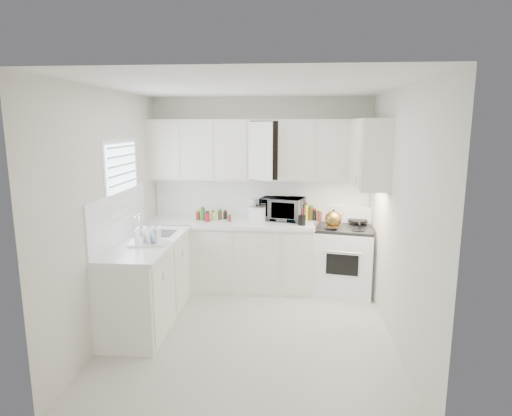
# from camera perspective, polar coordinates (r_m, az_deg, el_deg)

# --- Properties ---
(floor) EXTENTS (3.20, 3.20, 0.00)m
(floor) POSITION_cam_1_polar(r_m,az_deg,el_deg) (4.94, -0.67, -15.98)
(floor) COLOR beige
(floor) RESTS_ON ground
(ceiling) EXTENTS (3.20, 3.20, 0.00)m
(ceiling) POSITION_cam_1_polar(r_m,az_deg,el_deg) (4.42, -0.74, 15.68)
(ceiling) COLOR white
(ceiling) RESTS_ON ground
(wall_back) EXTENTS (3.00, 0.00, 3.00)m
(wall_back) POSITION_cam_1_polar(r_m,az_deg,el_deg) (6.07, 0.67, 2.06)
(wall_back) COLOR silver
(wall_back) RESTS_ON ground
(wall_front) EXTENTS (3.00, 0.00, 3.00)m
(wall_front) POSITION_cam_1_polar(r_m,az_deg,el_deg) (2.96, -3.54, -7.42)
(wall_front) COLOR silver
(wall_front) RESTS_ON ground
(wall_left) EXTENTS (0.00, 3.20, 3.20)m
(wall_left) POSITION_cam_1_polar(r_m,az_deg,el_deg) (4.87, -18.57, -0.71)
(wall_left) COLOR silver
(wall_left) RESTS_ON ground
(wall_right) EXTENTS (0.00, 3.20, 3.20)m
(wall_right) POSITION_cam_1_polar(r_m,az_deg,el_deg) (4.62, 18.18, -1.30)
(wall_right) COLOR silver
(wall_right) RESTS_ON ground
(window_blinds) EXTENTS (0.06, 0.96, 1.06)m
(window_blinds) POSITION_cam_1_polar(r_m,az_deg,el_deg) (5.14, -17.02, 2.80)
(window_blinds) COLOR white
(window_blinds) RESTS_ON wall_left
(lower_cabinets_back) EXTENTS (2.22, 0.60, 0.90)m
(lower_cabinets_back) POSITION_cam_1_polar(r_m,az_deg,el_deg) (6.01, -3.28, -6.37)
(lower_cabinets_back) COLOR silver
(lower_cabinets_back) RESTS_ON floor
(lower_cabinets_left) EXTENTS (0.60, 1.60, 0.90)m
(lower_cabinets_left) POSITION_cam_1_polar(r_m,az_deg,el_deg) (5.17, -14.02, -9.59)
(lower_cabinets_left) COLOR silver
(lower_cabinets_left) RESTS_ON floor
(countertop_back) EXTENTS (2.24, 0.64, 0.05)m
(countertop_back) POSITION_cam_1_polar(r_m,az_deg,el_deg) (5.88, -3.34, -1.98)
(countertop_back) COLOR silver
(countertop_back) RESTS_ON lower_cabinets_back
(countertop_left) EXTENTS (0.64, 1.62, 0.05)m
(countertop_left) POSITION_cam_1_polar(r_m,az_deg,el_deg) (5.03, -14.16, -4.51)
(countertop_left) COLOR silver
(countertop_left) RESTS_ON lower_cabinets_left
(backsplash_back) EXTENTS (2.98, 0.02, 0.55)m
(backsplash_back) POSITION_cam_1_polar(r_m,az_deg,el_deg) (6.07, 0.66, 1.34)
(backsplash_back) COLOR white
(backsplash_back) RESTS_ON wall_back
(backsplash_left) EXTENTS (0.02, 1.60, 0.55)m
(backsplash_left) POSITION_cam_1_polar(r_m,az_deg,el_deg) (5.06, -17.54, -1.09)
(backsplash_left) COLOR white
(backsplash_left) RESTS_ON wall_left
(upper_cabinets_back) EXTENTS (3.00, 0.33, 0.80)m
(upper_cabinets_back) POSITION_cam_1_polar(r_m,az_deg,el_deg) (5.88, 0.57, 3.74)
(upper_cabinets_back) COLOR silver
(upper_cabinets_back) RESTS_ON wall_back
(upper_cabinets_right) EXTENTS (0.33, 0.90, 0.80)m
(upper_cabinets_right) POSITION_cam_1_polar(r_m,az_deg,el_deg) (5.34, 14.56, 2.66)
(upper_cabinets_right) COLOR silver
(upper_cabinets_right) RESTS_ON wall_right
(sink) EXTENTS (0.42, 0.38, 0.30)m
(sink) POSITION_cam_1_polar(r_m,az_deg,el_deg) (5.31, -13.04, -2.02)
(sink) COLOR gray
(sink) RESTS_ON countertop_left
(stove) EXTENTS (0.86, 0.75, 1.15)m
(stove) POSITION_cam_1_polar(r_m,az_deg,el_deg) (5.93, 11.55, -5.53)
(stove) COLOR white
(stove) RESTS_ON floor
(tea_kettle) EXTENTS (0.32, 0.30, 0.24)m
(tea_kettle) POSITION_cam_1_polar(r_m,az_deg,el_deg) (5.64, 10.11, -1.26)
(tea_kettle) COLOR olive
(tea_kettle) RESTS_ON stove
(frying_pan) EXTENTS (0.28, 0.45, 0.04)m
(frying_pan) POSITION_cam_1_polar(r_m,az_deg,el_deg) (6.02, 13.21, -1.56)
(frying_pan) COLOR black
(frying_pan) RESTS_ON stove
(microwave) EXTENTS (0.62, 0.45, 0.38)m
(microwave) POSITION_cam_1_polar(r_m,az_deg,el_deg) (5.93, 3.49, 0.25)
(microwave) COLOR gray
(microwave) RESTS_ON countertop_back
(rice_cooker) EXTENTS (0.24, 0.24, 0.23)m
(rice_cooker) POSITION_cam_1_polar(r_m,az_deg,el_deg) (5.85, 0.13, -0.62)
(rice_cooker) COLOR white
(rice_cooker) RESTS_ON countertop_back
(paper_towel) EXTENTS (0.12, 0.12, 0.27)m
(paper_towel) POSITION_cam_1_polar(r_m,az_deg,el_deg) (6.03, -0.43, -0.08)
(paper_towel) COLOR white
(paper_towel) RESTS_ON countertop_back
(utensil_crock) EXTENTS (0.11, 0.11, 0.32)m
(utensil_crock) POSITION_cam_1_polar(r_m,az_deg,el_deg) (5.63, 6.07, -0.68)
(utensil_crock) COLOR black
(utensil_crock) RESTS_ON countertop_back
(dish_rack) EXTENTS (0.42, 0.34, 0.21)m
(dish_rack) POSITION_cam_1_polar(r_m,az_deg,el_deg) (4.86, -14.10, -3.46)
(dish_rack) COLOR white
(dish_rack) RESTS_ON countertop_left
(spice_left_0) EXTENTS (0.06, 0.06, 0.13)m
(spice_left_0) POSITION_cam_1_polar(r_m,az_deg,el_deg) (6.06, -7.49, -0.78)
(spice_left_0) COLOR brown
(spice_left_0) RESTS_ON countertop_back
(spice_left_1) EXTENTS (0.06, 0.06, 0.13)m
(spice_left_1) POSITION_cam_1_polar(r_m,az_deg,el_deg) (5.96, -6.97, -0.97)
(spice_left_1) COLOR #347F2A
(spice_left_1) RESTS_ON countertop_back
(spice_left_2) EXTENTS (0.06, 0.06, 0.13)m
(spice_left_2) POSITION_cam_1_polar(r_m,az_deg,el_deg) (6.03, -6.10, -0.81)
(spice_left_2) COLOR #A5162C
(spice_left_2) RESTS_ON countertop_back
(spice_left_3) EXTENTS (0.06, 0.06, 0.13)m
(spice_left_3) POSITION_cam_1_polar(r_m,az_deg,el_deg) (5.93, -5.55, -1.00)
(spice_left_3) COLOR #C5E335
(spice_left_3) RESTS_ON countertop_back
(spice_left_4) EXTENTS (0.06, 0.06, 0.13)m
(spice_left_4) POSITION_cam_1_polar(r_m,az_deg,el_deg) (6.01, -4.69, -0.83)
(spice_left_4) COLOR #4F4016
(spice_left_4) RESTS_ON countertop_back
(spice_left_5) EXTENTS (0.06, 0.06, 0.13)m
(spice_left_5) POSITION_cam_1_polar(r_m,az_deg,el_deg) (5.91, -4.11, -1.02)
(spice_left_5) COLOR black
(spice_left_5) RESTS_ON countertop_back
(spice_left_6) EXTENTS (0.06, 0.06, 0.13)m
(spice_left_6) POSITION_cam_1_polar(r_m,az_deg,el_deg) (5.99, -3.27, -0.86)
(spice_left_6) COLOR brown
(spice_left_6) RESTS_ON countertop_back
(sauce_right_0) EXTENTS (0.06, 0.06, 0.19)m
(sauce_right_0) POSITION_cam_1_polar(r_m,az_deg,el_deg) (5.97, 6.14, -0.65)
(sauce_right_0) COLOR #A5162C
(sauce_right_0) RESTS_ON countertop_back
(sauce_right_1) EXTENTS (0.06, 0.06, 0.19)m
(sauce_right_1) POSITION_cam_1_polar(r_m,az_deg,el_deg) (5.91, 6.69, -0.77)
(sauce_right_1) COLOR #C5E335
(sauce_right_1) RESTS_ON countertop_back
(sauce_right_2) EXTENTS (0.06, 0.06, 0.19)m
(sauce_right_2) POSITION_cam_1_polar(r_m,az_deg,el_deg) (5.97, 7.20, -0.66)
(sauce_right_2) COLOR #4F4016
(sauce_right_2) RESTS_ON countertop_back
(sauce_right_3) EXTENTS (0.06, 0.06, 0.19)m
(sauce_right_3) POSITION_cam_1_polar(r_m,az_deg,el_deg) (5.92, 7.75, -0.78)
(sauce_right_3) COLOR black
(sauce_right_3) RESTS_ON countertop_back
(sauce_right_4) EXTENTS (0.06, 0.06, 0.19)m
(sauce_right_4) POSITION_cam_1_polar(r_m,az_deg,el_deg) (5.98, 8.25, -0.68)
(sauce_right_4) COLOR brown
(sauce_right_4) RESTS_ON countertop_back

